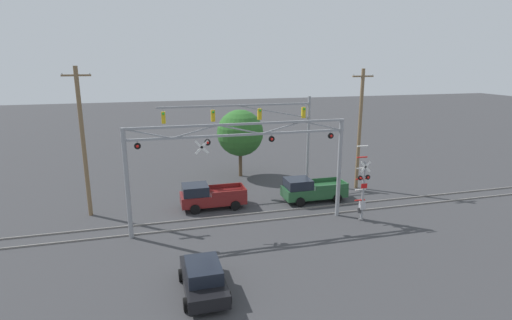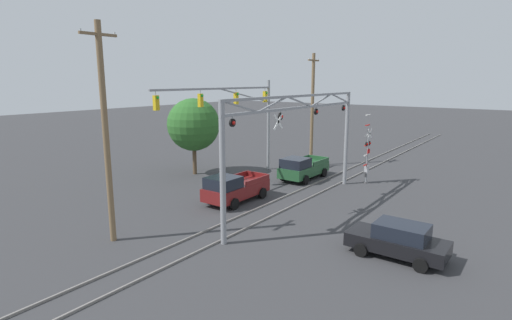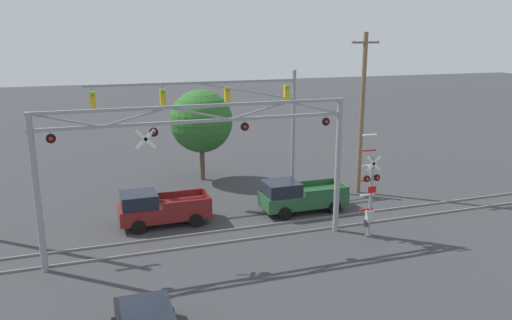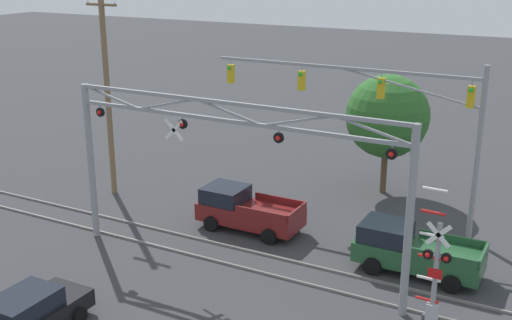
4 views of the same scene
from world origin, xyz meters
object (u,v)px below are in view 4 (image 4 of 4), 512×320
object	(u,v)px
sedan_waiting	(28,315)
background_tree_beyond_span	(387,116)
pickup_truck_following	(412,250)
utility_pole_left	(108,94)
crossing_gantry	(229,159)
pickup_truck_lead	(245,210)
crossing_signal_mast	(433,284)
traffic_signal_span	(399,109)

from	to	relation	value
sedan_waiting	background_tree_beyond_span	size ratio (longest dim) A/B	0.67
pickup_truck_following	utility_pole_left	bearing A→B (deg)	175.29
crossing_gantry	sedan_waiting	size ratio (longest dim) A/B	3.35
pickup_truck_following	sedan_waiting	distance (m)	14.07
crossing_gantry	background_tree_beyond_span	xyz separation A→B (m)	(2.59, 11.22, -0.50)
pickup_truck_lead	pickup_truck_following	size ratio (longest dim) A/B	0.97
pickup_truck_lead	sedan_waiting	bearing A→B (deg)	-100.27
crossing_signal_mast	traffic_signal_span	size ratio (longest dim) A/B	0.41
pickup_truck_lead	background_tree_beyond_span	xyz separation A→B (m)	(4.03, 7.45, 3.16)
traffic_signal_span	pickup_truck_following	world-z (taller)	traffic_signal_span
traffic_signal_span	pickup_truck_lead	distance (m)	8.08
pickup_truck_lead	utility_pole_left	distance (m)	9.30
pickup_truck_lead	sedan_waiting	size ratio (longest dim) A/B	1.12
crossing_gantry	pickup_truck_following	size ratio (longest dim) A/B	2.90
background_tree_beyond_span	sedan_waiting	bearing A→B (deg)	-108.17
crossing_signal_mast	utility_pole_left	size ratio (longest dim) A/B	0.51
pickup_truck_lead	background_tree_beyond_span	distance (m)	9.04
crossing_gantry	traffic_signal_span	bearing A→B (deg)	60.47
crossing_gantry	background_tree_beyond_span	distance (m)	11.53
crossing_signal_mast	background_tree_beyond_span	distance (m)	13.69
traffic_signal_span	pickup_truck_following	xyz separation A→B (m)	(2.03, -4.19, -4.48)
crossing_signal_mast	background_tree_beyond_span	bearing A→B (deg)	113.70
sedan_waiting	traffic_signal_span	bearing A→B (deg)	62.23
sedan_waiting	background_tree_beyond_span	xyz separation A→B (m)	(5.99, 18.25, 3.29)
traffic_signal_span	sedan_waiting	distance (m)	16.96
crossing_signal_mast	pickup_truck_lead	bearing A→B (deg)	152.43
traffic_signal_span	utility_pole_left	world-z (taller)	utility_pole_left
utility_pole_left	pickup_truck_following	bearing A→B (deg)	-4.71
sedan_waiting	utility_pole_left	xyz separation A→B (m)	(-6.25, 11.57, 4.44)
utility_pole_left	crossing_gantry	bearing A→B (deg)	-25.21
utility_pole_left	background_tree_beyond_span	xyz separation A→B (m)	(12.24, 6.68, -1.16)
traffic_signal_span	crossing_signal_mast	bearing A→B (deg)	-66.02
traffic_signal_span	crossing_gantry	bearing A→B (deg)	-119.53
crossing_signal_mast	sedan_waiting	size ratio (longest dim) A/B	1.24
crossing_gantry	crossing_signal_mast	size ratio (longest dim) A/B	2.71
crossing_gantry	utility_pole_left	world-z (taller)	utility_pole_left
traffic_signal_span	pickup_truck_lead	world-z (taller)	traffic_signal_span
pickup_truck_following	utility_pole_left	size ratio (longest dim) A/B	0.48
utility_pole_left	pickup_truck_lead	bearing A→B (deg)	-5.36
crossing_signal_mast	pickup_truck_lead	size ratio (longest dim) A/B	1.10
sedan_waiting	background_tree_beyond_span	bearing A→B (deg)	71.83
crossing_signal_mast	utility_pole_left	bearing A→B (deg)	162.08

